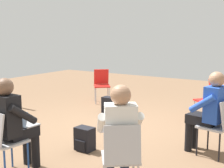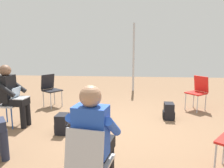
{
  "view_description": "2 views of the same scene",
  "coord_description": "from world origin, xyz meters",
  "px_view_note": "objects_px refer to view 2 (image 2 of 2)",
  "views": [
    {
      "loc": [
        -3.12,
        4.68,
        1.77
      ],
      "look_at": [
        0.07,
        -0.25,
        0.81
      ],
      "focal_mm": 50.0,
      "sensor_mm": 36.0,
      "label": 1
    },
    {
      "loc": [
        -4.05,
        -0.16,
        1.63
      ],
      "look_at": [
        -0.07,
        0.17,
        0.9
      ],
      "focal_mm": 35.0,
      "sensor_mm": 36.0,
      "label": 2
    }
  ],
  "objects_px": {
    "chair_northeast": "(51,88)",
    "backpack_near_laptop_user": "(169,112)",
    "chair_north": "(5,102)",
    "person_in_blue": "(94,135)",
    "chair_southeast": "(198,90)",
    "backpack_by_empty_chair": "(62,125)",
    "person_with_laptop": "(12,92)",
    "chair_west": "(89,160)"
  },
  "relations": [
    {
      "from": "chair_west",
      "to": "chair_southeast",
      "type": "height_order",
      "value": "same"
    },
    {
      "from": "chair_west",
      "to": "backpack_by_empty_chair",
      "type": "bearing_deg",
      "value": 126.23
    },
    {
      "from": "person_with_laptop",
      "to": "backpack_by_empty_chair",
      "type": "xyz_separation_m",
      "value": [
        -0.28,
        -1.09,
        -0.53
      ]
    },
    {
      "from": "backpack_near_laptop_user",
      "to": "backpack_by_empty_chair",
      "type": "xyz_separation_m",
      "value": [
        -0.95,
        2.1,
        0.0
      ]
    },
    {
      "from": "chair_north",
      "to": "chair_northeast",
      "type": "bearing_deg",
      "value": 167.72
    },
    {
      "from": "chair_southeast",
      "to": "person_in_blue",
      "type": "relative_size",
      "value": 0.69
    },
    {
      "from": "chair_southeast",
      "to": "person_with_laptop",
      "type": "bearing_deg",
      "value": 70.19
    },
    {
      "from": "chair_southeast",
      "to": "person_in_blue",
      "type": "distance_m",
      "value": 3.94
    },
    {
      "from": "chair_west",
      "to": "backpack_near_laptop_user",
      "type": "bearing_deg",
      "value": 76.14
    },
    {
      "from": "person_with_laptop",
      "to": "chair_west",
      "type": "bearing_deg",
      "value": 46.98
    },
    {
      "from": "chair_northeast",
      "to": "backpack_by_empty_chair",
      "type": "distance_m",
      "value": 1.96
    },
    {
      "from": "chair_southeast",
      "to": "backpack_by_empty_chair",
      "type": "height_order",
      "value": "chair_southeast"
    },
    {
      "from": "person_in_blue",
      "to": "backpack_near_laptop_user",
      "type": "height_order",
      "value": "person_in_blue"
    },
    {
      "from": "chair_north",
      "to": "chair_southeast",
      "type": "height_order",
      "value": "same"
    },
    {
      "from": "chair_north",
      "to": "backpack_by_empty_chair",
      "type": "relative_size",
      "value": 2.36
    },
    {
      "from": "chair_north",
      "to": "person_in_blue",
      "type": "relative_size",
      "value": 0.69
    },
    {
      "from": "person_in_blue",
      "to": "backpack_by_empty_chair",
      "type": "distance_m",
      "value": 1.91
    },
    {
      "from": "chair_west",
      "to": "backpack_by_empty_chair",
      "type": "height_order",
      "value": "chair_west"
    },
    {
      "from": "backpack_near_laptop_user",
      "to": "backpack_by_empty_chair",
      "type": "height_order",
      "value": "same"
    },
    {
      "from": "person_in_blue",
      "to": "chair_west",
      "type": "bearing_deg",
      "value": -90.0
    },
    {
      "from": "chair_west",
      "to": "chair_north",
      "type": "xyz_separation_m",
      "value": [
        2.07,
        2.1,
        0.0
      ]
    },
    {
      "from": "chair_north",
      "to": "backpack_near_laptop_user",
      "type": "relative_size",
      "value": 2.36
    },
    {
      "from": "chair_southeast",
      "to": "person_with_laptop",
      "type": "relative_size",
      "value": 0.69
    },
    {
      "from": "chair_west",
      "to": "person_with_laptop",
      "type": "relative_size",
      "value": 0.69
    },
    {
      "from": "chair_west",
      "to": "person_in_blue",
      "type": "bearing_deg",
      "value": 90.0
    },
    {
      "from": "chair_west",
      "to": "person_with_laptop",
      "type": "height_order",
      "value": "person_with_laptop"
    },
    {
      "from": "chair_southeast",
      "to": "backpack_by_empty_chair",
      "type": "xyz_separation_m",
      "value": [
        -1.73,
        2.94,
        -0.34
      ]
    },
    {
      "from": "backpack_near_laptop_user",
      "to": "chair_north",
      "type": "bearing_deg",
      "value": 101.14
    },
    {
      "from": "chair_north",
      "to": "chair_northeast",
      "type": "xyz_separation_m",
      "value": [
        1.44,
        -0.42,
        0.0
      ]
    },
    {
      "from": "person_with_laptop",
      "to": "backpack_by_empty_chair",
      "type": "distance_m",
      "value": 1.25
    },
    {
      "from": "backpack_by_empty_chair",
      "to": "chair_west",
      "type": "bearing_deg",
      "value": -154.72
    },
    {
      "from": "person_in_blue",
      "to": "backpack_near_laptop_user",
      "type": "relative_size",
      "value": 3.44
    },
    {
      "from": "chair_north",
      "to": "chair_southeast",
      "type": "relative_size",
      "value": 1.0
    },
    {
      "from": "chair_northeast",
      "to": "person_with_laptop",
      "type": "bearing_deg",
      "value": 26.62
    },
    {
      "from": "person_with_laptop",
      "to": "backpack_by_empty_chair",
      "type": "height_order",
      "value": "person_with_laptop"
    },
    {
      "from": "chair_southeast",
      "to": "chair_west",
      "type": "bearing_deg",
      "value": 109.55
    },
    {
      "from": "chair_northeast",
      "to": "person_in_blue",
      "type": "bearing_deg",
      "value": 63.38
    },
    {
      "from": "chair_northeast",
      "to": "backpack_near_laptop_user",
      "type": "xyz_separation_m",
      "value": [
        -0.78,
        -2.95,
        -0.34
      ]
    },
    {
      "from": "chair_southeast",
      "to": "backpack_near_laptop_user",
      "type": "bearing_deg",
      "value": 93.28
    },
    {
      "from": "backpack_by_empty_chair",
      "to": "chair_southeast",
      "type": "bearing_deg",
      "value": -59.55
    },
    {
      "from": "chair_northeast",
      "to": "backpack_near_laptop_user",
      "type": "bearing_deg",
      "value": 111.41
    },
    {
      "from": "person_with_laptop",
      "to": "person_in_blue",
      "type": "bearing_deg",
      "value": 49.82
    }
  ]
}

